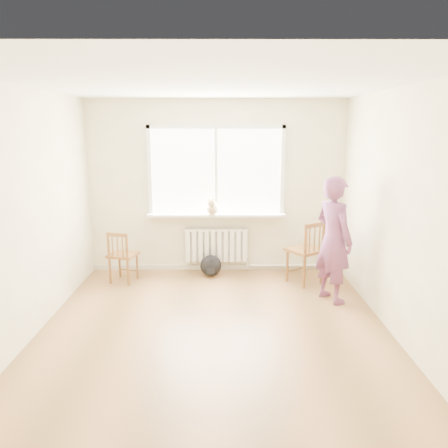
{
  "coord_description": "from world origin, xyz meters",
  "views": [
    {
      "loc": [
        0.1,
        -4.56,
        2.28
      ],
      "look_at": [
        0.12,
        1.2,
        0.99
      ],
      "focal_mm": 35.0,
      "sensor_mm": 36.0,
      "label": 1
    }
  ],
  "objects_px": {
    "cat": "(212,207)",
    "chair_left": "(122,257)",
    "person": "(334,240)",
    "backpack": "(211,265)",
    "chair_right": "(308,252)"
  },
  "relations": [
    {
      "from": "chair_left",
      "to": "chair_right",
      "type": "relative_size",
      "value": 0.83
    },
    {
      "from": "chair_left",
      "to": "cat",
      "type": "distance_m",
      "value": 1.55
    },
    {
      "from": "cat",
      "to": "backpack",
      "type": "xyz_separation_m",
      "value": [
        -0.03,
        -0.12,
        -0.9
      ]
    },
    {
      "from": "chair_right",
      "to": "backpack",
      "type": "bearing_deg",
      "value": -47.42
    },
    {
      "from": "cat",
      "to": "chair_right",
      "type": "bearing_deg",
      "value": -13.34
    },
    {
      "from": "person",
      "to": "cat",
      "type": "relative_size",
      "value": 3.87
    },
    {
      "from": "backpack",
      "to": "chair_left",
      "type": "bearing_deg",
      "value": -167.62
    },
    {
      "from": "chair_left",
      "to": "backpack",
      "type": "relative_size",
      "value": 2.36
    },
    {
      "from": "cat",
      "to": "chair_left",
      "type": "bearing_deg",
      "value": -157.96
    },
    {
      "from": "chair_right",
      "to": "backpack",
      "type": "relative_size",
      "value": 2.86
    },
    {
      "from": "backpack",
      "to": "cat",
      "type": "bearing_deg",
      "value": 77.77
    },
    {
      "from": "person",
      "to": "backpack",
      "type": "bearing_deg",
      "value": 30.82
    },
    {
      "from": "chair_right",
      "to": "person",
      "type": "relative_size",
      "value": 0.57
    },
    {
      "from": "chair_right",
      "to": "backpack",
      "type": "height_order",
      "value": "chair_right"
    },
    {
      "from": "chair_left",
      "to": "chair_right",
      "type": "distance_m",
      "value": 2.75
    }
  ]
}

